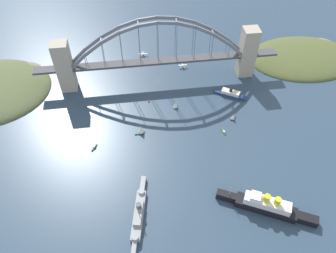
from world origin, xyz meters
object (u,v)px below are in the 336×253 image
naval_cruiser (139,214)px  small_boat_3 (233,117)px  harbor_ferry_steamer (230,93)px  seaplane_second_in_formation (183,65)px  ocean_liner (267,206)px  seaplane_taxiing_near_bridge (143,54)px  harbor_arch_bridge (158,58)px  small_boat_5 (175,105)px  small_boat_4 (94,147)px  channel_marker_buoy (149,101)px  small_boat_1 (141,129)px  small_boat_0 (224,132)px

naval_cruiser → small_boat_3: bearing=-137.3°
harbor_ferry_steamer → seaplane_second_in_formation: 69.57m
ocean_liner → seaplane_taxiing_near_bridge: size_ratio=6.97×
harbor_arch_bridge → small_boat_5: size_ratio=35.30×
small_boat_4 → channel_marker_buoy: (-55.54, -54.97, 0.31)m
small_boat_1 → small_boat_3: bearing=-176.4°
seaplane_second_in_formation → small_boat_1: bearing=59.8°
harbor_ferry_steamer → small_boat_5: harbor_ferry_steamer is taller
small_boat_1 → ocean_liner: bearing=134.0°
harbor_arch_bridge → small_boat_1: harbor_arch_bridge is taller
small_boat_1 → small_boat_0: bearing=173.0°
harbor_ferry_steamer → naval_cruiser: bearing=50.1°
small_boat_5 → channel_marker_buoy: 29.03m
harbor_arch_bridge → harbor_ferry_steamer: 84.95m
channel_marker_buoy → seaplane_second_in_formation: bearing=-129.4°
harbor_ferry_steamer → small_boat_3: 35.85m
harbor_arch_bridge → small_boat_1: 84.01m
small_boat_1 → small_boat_5: small_boat_1 is taller
small_boat_0 → small_boat_4: 122.82m
channel_marker_buoy → harbor_arch_bridge: bearing=-112.8°
harbor_arch_bridge → small_boat_0: size_ratio=31.18×
harbor_ferry_steamer → channel_marker_buoy: size_ratio=11.98×
harbor_arch_bridge → channel_marker_buoy: bearing=67.2°
harbor_ferry_steamer → harbor_arch_bridge: bearing=-25.8°
seaplane_taxiing_near_bridge → naval_cruiser: bearing=84.4°
seaplane_taxiing_near_bridge → small_boat_5: (-25.52, 95.11, 1.55)m
naval_cruiser → seaplane_second_in_formation: naval_cruiser is taller
small_boat_4 → seaplane_taxiing_near_bridge: bearing=-112.2°
ocean_liner → seaplane_taxiing_near_bridge: 233.46m
harbor_arch_bridge → ocean_liner: harbor_arch_bridge is taller
seaplane_second_in_formation → small_boat_5: small_boat_5 is taller
naval_cruiser → small_boat_1: naval_cruiser is taller
harbor_arch_bridge → naval_cruiser: (34.17, 162.76, -26.64)m
small_boat_3 → small_boat_5: small_boat_3 is taller
seaplane_taxiing_near_bridge → seaplane_second_in_formation: bearing=146.6°
harbor_ferry_steamer → seaplane_taxiing_near_bridge: size_ratio=3.12×
naval_cruiser → harbor_ferry_steamer: 166.40m
small_boat_0 → seaplane_taxiing_near_bridge: bearing=-63.8°
small_boat_5 → small_boat_1: bearing=38.5°
seaplane_taxiing_near_bridge → seaplane_second_in_formation: seaplane_second_in_formation is taller
harbor_ferry_steamer → small_boat_4: bearing=20.7°
harbor_arch_bridge → small_boat_3: size_ratio=32.28×
seaplane_second_in_formation → seaplane_taxiing_near_bridge: bearing=-33.4°
small_boat_4 → small_boat_5: 92.47m
small_boat_1 → seaplane_taxiing_near_bridge: bearing=-95.6°
ocean_liner → channel_marker_buoy: ocean_liner is taller
harbor_arch_bridge → ocean_liner: size_ratio=3.52×
small_boat_5 → channel_marker_buoy: (26.32, -12.03, -2.30)m
harbor_ferry_steamer → small_boat_5: 61.38m
channel_marker_buoy → small_boat_3: bearing=155.7°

